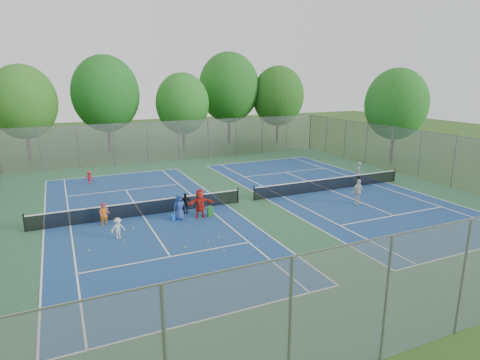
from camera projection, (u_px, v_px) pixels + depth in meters
name	position (u px, v px, depth m)	size (l,w,h in m)	color
ground	(246.00, 202.00, 27.33)	(120.00, 120.00, 0.00)	#284E18
court_pad	(246.00, 202.00, 27.32)	(32.00, 32.00, 0.01)	#2A5A39
court_left	(143.00, 216.00, 24.50)	(10.97, 23.77, 0.01)	navy
court_right	(330.00, 190.00, 30.15)	(10.97, 23.77, 0.01)	navy
net_left	(142.00, 209.00, 24.39)	(12.87, 0.10, 0.91)	black
net_right	(330.00, 184.00, 30.04)	(12.87, 0.10, 0.91)	black
fence_north	(179.00, 141.00, 40.93)	(32.00, 0.10, 4.00)	gray
fence_south	(462.00, 278.00, 12.74)	(32.00, 0.10, 4.00)	gray
fence_east	(420.00, 155.00, 33.30)	(32.00, 0.10, 4.00)	gray
tree_nw	(23.00, 102.00, 39.61)	(6.40, 6.40, 9.58)	#443326
tree_nl	(106.00, 94.00, 43.56)	(7.20, 7.20, 10.69)	#443326
tree_nc	(182.00, 104.00, 45.31)	(6.00, 6.00, 8.85)	#443326
tree_nr	(229.00, 88.00, 50.37)	(7.60, 7.60, 11.42)	#443326
tree_ne	(278.00, 96.00, 51.30)	(6.60, 6.60, 9.77)	#443326
tree_side_e	(396.00, 104.00, 38.87)	(6.00, 6.00, 9.20)	#443326
ball_crate	(174.00, 217.00, 23.82)	(0.38, 0.38, 0.33)	blue
ball_hopper	(210.00, 211.00, 24.40)	(0.31, 0.31, 0.62)	#24872B
student_a	(104.00, 214.00, 22.88)	(0.46, 0.30, 1.27)	orange
student_b	(104.00, 214.00, 22.89)	(0.65, 0.50, 1.33)	#D45282
student_c	(118.00, 228.00, 20.92)	(0.74, 0.42, 1.14)	beige
student_d	(185.00, 203.00, 24.83)	(0.76, 0.32, 1.30)	black
student_e	(179.00, 207.00, 23.66)	(0.78, 0.51, 1.59)	navy
student_f	(200.00, 204.00, 23.95)	(1.66, 0.53, 1.79)	red
child_far_baseline	(89.00, 178.00, 31.77)	(0.67, 0.38, 1.04)	#AD1822
instructor	(358.00, 173.00, 32.13)	(0.61, 0.40, 1.68)	gray
teen_court_b	(358.00, 192.00, 26.56)	(1.01, 0.42, 1.72)	silver
tennis_ball_0	(208.00, 242.00, 20.50)	(0.07, 0.07, 0.07)	#E6F438
tennis_ball_1	(224.00, 251.00, 19.41)	(0.07, 0.07, 0.07)	#B5D732
tennis_ball_2	(237.00, 227.00, 22.58)	(0.07, 0.07, 0.07)	#B2D130
tennis_ball_3	(133.00, 228.00, 22.44)	(0.07, 0.07, 0.07)	#DAEF37
tennis_ball_4	(124.00, 242.00, 20.50)	(0.07, 0.07, 0.07)	#B1C92E
tennis_ball_5	(73.00, 248.00, 19.81)	(0.07, 0.07, 0.07)	#C1DD33
tennis_ball_6	(89.00, 251.00, 19.46)	(0.07, 0.07, 0.07)	#DEEE37
tennis_ball_7	(188.00, 229.00, 22.34)	(0.07, 0.07, 0.07)	#B4DC33
tennis_ball_8	(219.00, 238.00, 21.08)	(0.07, 0.07, 0.07)	#C2D531
tennis_ball_9	(185.00, 248.00, 19.79)	(0.07, 0.07, 0.07)	#A9C32D
tennis_ball_10	(111.00, 231.00, 22.03)	(0.07, 0.07, 0.07)	#E4EF37
tennis_ball_11	(72.00, 244.00, 20.28)	(0.07, 0.07, 0.07)	#C2EE37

